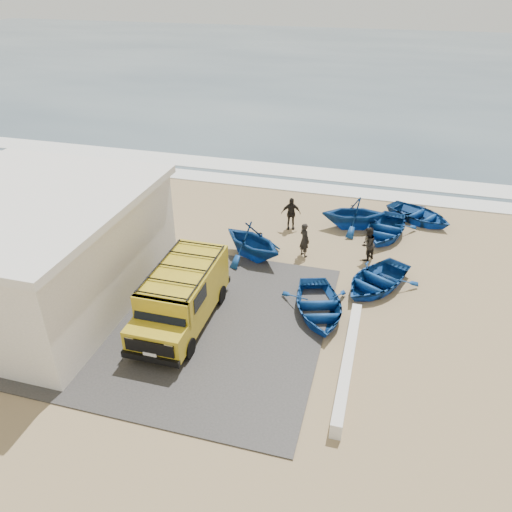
# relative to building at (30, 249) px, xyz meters

# --- Properties ---
(ground) EXTENTS (160.00, 160.00, 0.00)m
(ground) POSITION_rel_building_xyz_m (7.50, 2.00, -2.16)
(ground) COLOR #9D845B
(slab) EXTENTS (12.00, 10.00, 0.05)m
(slab) POSITION_rel_building_xyz_m (5.50, -0.00, -2.14)
(slab) COLOR #3D3A38
(slab) RESTS_ON ground
(ocean) EXTENTS (180.00, 88.00, 0.01)m
(ocean) POSITION_rel_building_xyz_m (7.50, 58.00, -2.16)
(ocean) COLOR #385166
(ocean) RESTS_ON ground
(surf_line) EXTENTS (180.00, 1.60, 0.06)m
(surf_line) POSITION_rel_building_xyz_m (7.50, 14.00, -2.13)
(surf_line) COLOR white
(surf_line) RESTS_ON ground
(surf_wash) EXTENTS (180.00, 2.20, 0.04)m
(surf_wash) POSITION_rel_building_xyz_m (7.50, 16.50, -2.14)
(surf_wash) COLOR white
(surf_wash) RESTS_ON ground
(building) EXTENTS (8.40, 9.40, 4.30)m
(building) POSITION_rel_building_xyz_m (0.00, 0.00, 0.00)
(building) COLOR white
(building) RESTS_ON ground
(parapet) EXTENTS (0.35, 6.00, 0.55)m
(parapet) POSITION_rel_building_xyz_m (12.50, -1.00, -1.89)
(parapet) COLOR silver
(parapet) RESTS_ON ground
(van) EXTENTS (2.14, 5.24, 2.25)m
(van) POSITION_rel_building_xyz_m (6.26, -0.05, -0.96)
(van) COLOR gold
(van) RESTS_ON ground
(boat_near_left) EXTENTS (3.63, 4.31, 0.76)m
(boat_near_left) POSITION_rel_building_xyz_m (11.08, 1.71, -1.78)
(boat_near_left) COLOR #12438E
(boat_near_left) RESTS_ON ground
(boat_near_right) EXTENTS (4.12, 4.53, 0.77)m
(boat_near_right) POSITION_rel_building_xyz_m (13.07, 4.16, -1.78)
(boat_near_right) COLOR #12438E
(boat_near_right) RESTS_ON ground
(boat_mid_left) EXTENTS (4.25, 4.08, 1.72)m
(boat_mid_left) POSITION_rel_building_xyz_m (7.44, 5.19, -1.30)
(boat_mid_left) COLOR #12438E
(boat_mid_left) RESTS_ON ground
(boat_mid_right) EXTENTS (3.35, 4.19, 0.78)m
(boat_mid_right) POSITION_rel_building_xyz_m (13.19, 8.99, -1.78)
(boat_mid_right) COLOR #12438E
(boat_mid_right) RESTS_ON ground
(boat_far_left) EXTENTS (3.71, 3.40, 1.66)m
(boat_far_left) POSITION_rel_building_xyz_m (11.55, 9.44, -1.34)
(boat_far_left) COLOR #12438E
(boat_far_left) RESTS_ON ground
(boat_far_right) EXTENTS (4.31, 4.02, 0.73)m
(boat_far_right) POSITION_rel_building_xyz_m (14.82, 11.12, -1.80)
(boat_far_right) COLOR #12438E
(boat_far_right) RESTS_ON ground
(fisherman_front) EXTENTS (0.71, 0.70, 1.64)m
(fisherman_front) POSITION_rel_building_xyz_m (9.69, 5.98, -1.34)
(fisherman_front) COLOR black
(fisherman_front) RESTS_ON ground
(fisherman_middle) EXTENTS (0.92, 0.98, 1.60)m
(fisherman_middle) POSITION_rel_building_xyz_m (12.50, 6.41, -1.37)
(fisherman_middle) COLOR black
(fisherman_middle) RESTS_ON ground
(fisherman_back) EXTENTS (1.06, 0.68, 1.68)m
(fisherman_back) POSITION_rel_building_xyz_m (8.52, 8.52, -1.33)
(fisherman_back) COLOR black
(fisherman_back) RESTS_ON ground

